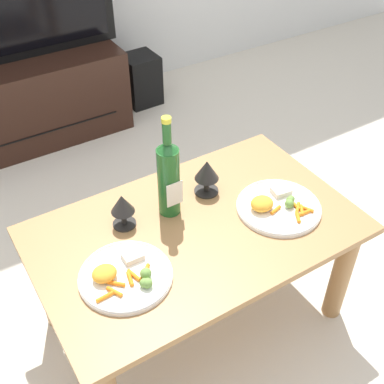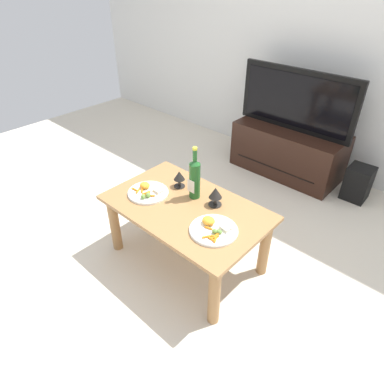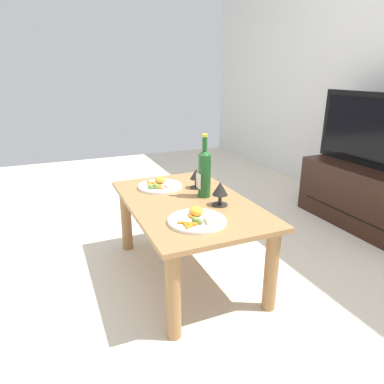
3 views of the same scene
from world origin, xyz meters
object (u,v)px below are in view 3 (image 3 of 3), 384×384
dining_table (188,216)px  goblet_right (220,190)px  dinner_plate_right (197,219)px  wine_bottle (204,172)px  goblet_left (196,175)px  tv_stand (369,197)px  dinner_plate_left (160,185)px  tv_screen (380,132)px

dining_table → goblet_right: bearing=46.5°
dining_table → dinner_plate_right: dinner_plate_right is taller
wine_bottle → goblet_left: wine_bottle is taller
tv_stand → dinner_plate_left: dinner_plate_left is taller
tv_screen → dinner_plate_right: 1.71m
tv_screen → wine_bottle: (0.08, -1.46, -0.12)m
dinner_plate_left → dinner_plate_right: (0.57, 0.00, 0.00)m
dining_table → wine_bottle: (-0.03, 0.12, 0.24)m
wine_bottle → dinner_plate_right: size_ratio=1.27×
tv_screen → wine_bottle: size_ratio=3.04×
wine_bottle → dinner_plate_right: (0.31, -0.18, -0.13)m
dining_table → dinner_plate_left: (-0.29, -0.07, 0.11)m
wine_bottle → dinner_plate_right: wine_bottle is taller
dinner_plate_right → wine_bottle: bearing=149.6°
dining_table → wine_bottle: bearing=105.0°
goblet_left → dinner_plate_left: bearing=-115.5°
goblet_right → wine_bottle: bearing=-173.1°
tv_stand → dinner_plate_left: 1.67m
goblet_left → goblet_right: size_ratio=0.93×
tv_stand → tv_screen: tv_screen is taller
goblet_right → dining_table: bearing=-133.5°
tv_stand → dinner_plate_left: (-0.18, -1.65, 0.25)m
dining_table → dinner_plate_left: bearing=-166.3°
dining_table → tv_screen: bearing=94.1°
dining_table → goblet_right: goblet_right is taller
tv_stand → dinner_plate_right: dinner_plate_right is taller
goblet_left → dinner_plate_left: size_ratio=0.45×
dining_table → tv_screen: (-0.11, 1.57, 0.36)m
dining_table → goblet_right: size_ratio=7.93×
dining_table → tv_screen: size_ratio=0.95×
tv_stand → tv_screen: bearing=-90.0°
tv_screen → dinner_plate_left: size_ratio=4.01×
wine_bottle → dinner_plate_right: 0.39m
wine_bottle → dinner_plate_left: size_ratio=1.32×
goblet_right → dinner_plate_left: 0.47m
dinner_plate_right → dinner_plate_left: bearing=-179.8°
dining_table → dinner_plate_right: size_ratio=3.67×
tv_screen → goblet_left: tv_screen is taller
tv_stand → wine_bottle: wine_bottle is taller
tv_stand → goblet_left: bearing=-93.2°
dinner_plate_left → wine_bottle: bearing=35.9°
dining_table → dinner_plate_left: dinner_plate_left is taller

